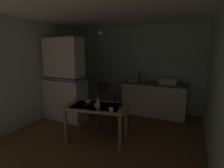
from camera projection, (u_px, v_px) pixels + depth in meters
ground_plane at (101, 139)px, 3.46m from camera, size 5.36×5.36×0.00m
wall_back at (137, 69)px, 5.21m from camera, size 3.90×0.10×2.45m
wall_left at (29, 73)px, 4.06m from camera, size 0.10×4.46×2.45m
wall_right at (222, 88)px, 2.40m from camera, size 0.10×4.46×2.45m
ceiling_slab at (100, 7)px, 3.00m from camera, size 3.90×4.46×0.10m
hutch_cabinet at (65, 82)px, 4.34m from camera, size 1.07×0.48×2.06m
counter_cabinet at (154, 99)px, 4.76m from camera, size 1.70×0.64×0.89m
sink_basin at (168, 81)px, 4.51m from camera, size 0.44×0.34×0.15m
hand_pump at (140, 76)px, 4.87m from camera, size 0.05×0.27×0.39m
mixing_bowl_counter at (133, 80)px, 4.87m from camera, size 0.27×0.27×0.08m
stoneware_crock at (143, 80)px, 4.82m from camera, size 0.11×0.11×0.12m
dining_table at (97, 111)px, 3.27m from camera, size 1.26×0.84×0.72m
chair_far_side at (108, 109)px, 3.80m from camera, size 0.41×0.41×0.89m
chair_by_counter at (106, 97)px, 4.77m from camera, size 0.47×0.47×0.93m
serving_bowl_wide at (88, 101)px, 3.45m from camera, size 0.10×0.10×0.05m
soup_bowl_small at (97, 105)px, 3.21m from camera, size 0.12×0.12×0.05m
mug_dark at (111, 109)px, 2.93m from camera, size 0.07×0.07×0.07m
teacup_mint at (75, 100)px, 3.47m from camera, size 0.08×0.08×0.07m
glass_bottle at (98, 105)px, 3.00m from camera, size 0.07×0.07×0.24m
table_knife at (88, 104)px, 3.32m from camera, size 0.10×0.16×0.00m
teaspoon_near_bowl at (119, 107)px, 3.14m from camera, size 0.13×0.11×0.00m
pendant_bulb at (100, 33)px, 3.48m from camera, size 0.08×0.08×0.08m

